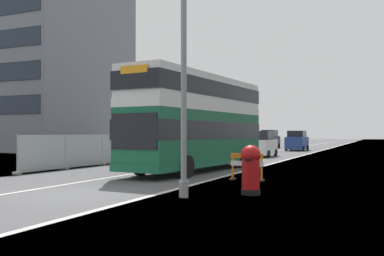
# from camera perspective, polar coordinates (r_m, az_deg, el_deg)

# --- Properties ---
(ground) EXTENTS (140.00, 280.00, 0.10)m
(ground) POSITION_cam_1_polar(r_m,az_deg,el_deg) (14.62, -13.17, -8.60)
(ground) COLOR #4C4C4F
(double_decker_bus) EXTENTS (3.39, 11.67, 4.92)m
(double_decker_bus) POSITION_cam_1_polar(r_m,az_deg,el_deg) (22.98, 0.89, 0.94)
(double_decker_bus) COLOR #145638
(double_decker_bus) RESTS_ON ground
(lamppost_foreground) EXTENTS (0.29, 0.70, 8.75)m
(lamppost_foreground) POSITION_cam_1_polar(r_m,az_deg,el_deg) (13.65, -1.08, 8.45)
(lamppost_foreground) COLOR gray
(lamppost_foreground) RESTS_ON ground
(red_pillar_postbox) EXTENTS (0.64, 0.64, 1.59)m
(red_pillar_postbox) POSITION_cam_1_polar(r_m,az_deg,el_deg) (14.27, 7.63, -5.10)
(red_pillar_postbox) COLOR black
(red_pillar_postbox) RESTS_ON ground
(roadworks_barrier) EXTENTS (1.43, 0.52, 1.13)m
(roadworks_barrier) POSITION_cam_1_polar(r_m,az_deg,el_deg) (18.40, 7.13, -4.68)
(roadworks_barrier) COLOR orange
(roadworks_barrier) RESTS_ON ground
(construction_site_fence) EXTENTS (0.44, 13.80, 1.94)m
(construction_site_fence) POSITION_cam_1_polar(r_m,az_deg,el_deg) (27.70, -11.59, -2.82)
(construction_site_fence) COLOR #A8AAAD
(construction_site_fence) RESTS_ON ground
(car_oncoming_near) EXTENTS (2.05, 4.11, 2.15)m
(car_oncoming_near) POSITION_cam_1_polar(r_m,az_deg,el_deg) (37.14, 8.96, -2.14)
(car_oncoming_near) COLOR silver
(car_oncoming_near) RESTS_ON ground
(car_receding_mid) EXTENTS (2.07, 3.89, 2.16)m
(car_receding_mid) POSITION_cam_1_polar(r_m,az_deg,el_deg) (44.64, 5.91, -1.90)
(car_receding_mid) COLOR black
(car_receding_mid) RESTS_ON ground
(car_receding_far) EXTENTS (2.08, 4.45, 2.24)m
(car_receding_far) POSITION_cam_1_polar(r_m,az_deg,el_deg) (50.80, 13.47, -1.68)
(car_receding_far) COLOR navy
(car_receding_far) RESTS_ON ground
(car_far_side) EXTENTS (1.95, 4.46, 2.37)m
(car_far_side) POSITION_cam_1_polar(r_m,az_deg,el_deg) (57.88, 10.06, -1.51)
(car_far_side) COLOR black
(car_far_side) RESTS_ON ground
(bare_tree_far_verge_near) EXTENTS (2.79, 2.66, 5.28)m
(bare_tree_far_verge_near) POSITION_cam_1_polar(r_m,az_deg,el_deg) (54.31, -2.95, -0.04)
(bare_tree_far_verge_near) COLOR #4C3D2D
(bare_tree_far_verge_near) RESTS_ON ground
(bare_tree_far_verge_mid) EXTENTS (3.00, 2.69, 4.20)m
(bare_tree_far_verge_mid) POSITION_cam_1_polar(r_m,az_deg,el_deg) (52.07, -0.92, -0.46)
(bare_tree_far_verge_mid) COLOR #4C3D2D
(bare_tree_far_verge_mid) RESTS_ON ground
(backdrop_office_block) EXTENTS (20.65, 16.19, 19.62)m
(backdrop_office_block) POSITION_cam_1_polar(r_m,az_deg,el_deg) (56.91, -20.66, 7.30)
(backdrop_office_block) COLOR gray
(backdrop_office_block) RESTS_ON ground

